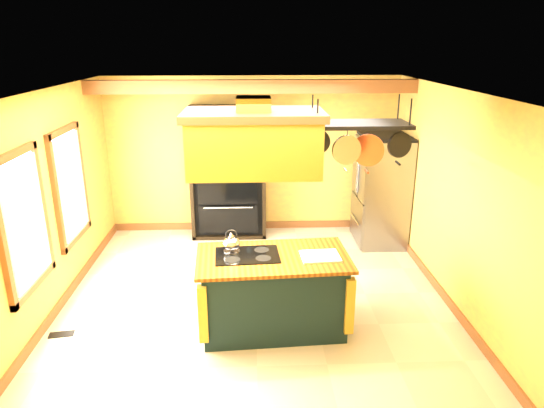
{
  "coord_description": "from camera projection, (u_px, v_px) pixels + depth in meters",
  "views": [
    {
      "loc": [
        -0.03,
        -5.75,
        3.24
      ],
      "look_at": [
        0.23,
        0.3,
        1.2
      ],
      "focal_mm": 32.0,
      "sensor_mm": 36.0,
      "label": 1
    }
  ],
  "objects": [
    {
      "name": "floor",
      "position": [
        255.0,
        296.0,
        6.48
      ],
      "size": [
        5.0,
        5.0,
        0.0
      ],
      "primitive_type": "plane",
      "color": "beige",
      "rests_on": "ground"
    },
    {
      "name": "ceiling",
      "position": [
        253.0,
        90.0,
        5.62
      ],
      "size": [
        5.0,
        5.0,
        0.0
      ],
      "primitive_type": "plane",
      "rotation": [
        3.14,
        0.0,
        0.0
      ],
      "color": "white",
      "rests_on": "wall_back"
    },
    {
      "name": "wall_back",
      "position": [
        253.0,
        156.0,
        8.42
      ],
      "size": [
        5.0,
        0.02,
        2.7
      ],
      "primitive_type": "cube",
      "color": "#BD8B45",
      "rests_on": "floor"
    },
    {
      "name": "wall_front",
      "position": [
        257.0,
        303.0,
        3.68
      ],
      "size": [
        5.0,
        0.02,
        2.7
      ],
      "primitive_type": "cube",
      "color": "#BD8B45",
      "rests_on": "floor"
    },
    {
      "name": "wall_left",
      "position": [
        51.0,
        203.0,
        5.95
      ],
      "size": [
        0.02,
        5.0,
        2.7
      ],
      "primitive_type": "cube",
      "color": "#BD8B45",
      "rests_on": "floor"
    },
    {
      "name": "wall_right",
      "position": [
        451.0,
        198.0,
        6.15
      ],
      "size": [
        0.02,
        5.0,
        2.7
      ],
      "primitive_type": "cube",
      "color": "#BD8B45",
      "rests_on": "floor"
    },
    {
      "name": "ceiling_beam",
      "position": [
        252.0,
        87.0,
        7.26
      ],
      "size": [
        5.0,
        0.15,
        0.2
      ],
      "primitive_type": "cube",
      "color": "brown",
      "rests_on": "ceiling"
    },
    {
      "name": "window_near",
      "position": [
        24.0,
        222.0,
        5.17
      ],
      "size": [
        0.06,
        1.06,
        1.56
      ],
      "color": "brown",
      "rests_on": "wall_left"
    },
    {
      "name": "window_far",
      "position": [
        70.0,
        185.0,
        6.5
      ],
      "size": [
        0.06,
        1.06,
        1.56
      ],
      "color": "brown",
      "rests_on": "wall_left"
    },
    {
      "name": "kitchen_island",
      "position": [
        273.0,
        291.0,
        5.65
      ],
      "size": [
        1.79,
        1.07,
        1.11
      ],
      "rotation": [
        0.0,
        0.0,
        0.06
      ],
      "color": "black",
      "rests_on": "floor"
    },
    {
      "name": "range_hood",
      "position": [
        254.0,
        141.0,
        5.07
      ],
      "size": [
        1.46,
        0.82,
        0.8
      ],
      "color": "gold",
      "rests_on": "ceiling"
    },
    {
      "name": "pot_rack",
      "position": [
        359.0,
        133.0,
        5.09
      ],
      "size": [
        1.1,
        0.52,
        0.76
      ],
      "color": "black",
      "rests_on": "ceiling"
    },
    {
      "name": "refrigerator",
      "position": [
        381.0,
        193.0,
        7.98
      ],
      "size": [
        0.77,
        0.91,
        1.78
      ],
      "color": "gray",
      "rests_on": "floor"
    },
    {
      "name": "hutch",
      "position": [
        229.0,
        186.0,
        8.32
      ],
      "size": [
        1.26,
        0.57,
        2.23
      ],
      "color": "black",
      "rests_on": "floor"
    },
    {
      "name": "floor_register",
      "position": [
        61.0,
        334.0,
        5.63
      ],
      "size": [
        0.29,
        0.16,
        0.01
      ],
      "primitive_type": "cube",
      "rotation": [
        0.0,
        0.0,
        0.15
      ],
      "color": "black",
      "rests_on": "floor"
    }
  ]
}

